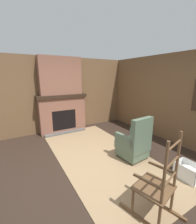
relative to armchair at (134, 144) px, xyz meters
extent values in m
plane|color=#2D2119|center=(-0.30, -0.87, -0.37)|extent=(14.00, 14.00, 0.00)
cube|color=brown|center=(-2.82, -0.87, 0.89)|extent=(0.06, 5.58, 2.53)
cube|color=brown|center=(-0.30, 1.65, 0.89)|extent=(5.58, 0.06, 2.53)
cube|color=brown|center=(-2.60, -0.87, 0.22)|extent=(0.37, 1.54, 1.19)
cube|color=black|center=(-2.46, -0.87, 0.08)|extent=(0.08, 0.80, 0.67)
cube|color=#565451|center=(-2.34, -0.87, -0.34)|extent=(0.16, 1.38, 0.06)
cube|color=black|center=(-2.60, -0.87, 0.87)|extent=(0.47, 1.64, 0.11)
cube|color=brown|center=(-2.60, -0.87, 1.53)|extent=(0.32, 1.35, 1.20)
cube|color=#997A56|center=(-0.52, -0.60, -0.37)|extent=(3.98, 1.94, 0.01)
cube|color=#516651|center=(-0.05, 0.00, -0.19)|extent=(0.62, 0.61, 0.24)
cube|color=#516651|center=(-0.05, 0.00, -0.04)|extent=(0.66, 0.64, 0.18)
cube|color=#516651|center=(0.19, 0.02, 0.35)|extent=(0.17, 0.60, 0.62)
cube|color=#516651|center=(-0.05, -0.26, 0.15)|extent=(0.55, 0.14, 0.20)
cube|color=#516651|center=(-0.09, 0.24, 0.15)|extent=(0.55, 0.14, 0.20)
cylinder|color=#332319|center=(-0.27, -0.26, -0.34)|extent=(0.05, 0.05, 0.06)
cylinder|color=#332319|center=(-0.31, 0.21, -0.34)|extent=(0.05, 0.05, 0.06)
cylinder|color=#332319|center=(0.21, -0.22, -0.34)|extent=(0.05, 0.05, 0.06)
cylinder|color=#332319|center=(0.17, 0.25, -0.34)|extent=(0.05, 0.05, 0.06)
cube|color=brown|center=(1.27, -1.00, -0.35)|extent=(0.79, 0.24, 0.04)
cube|color=brown|center=(1.17, -0.60, -0.35)|extent=(0.79, 0.24, 0.04)
cylinder|color=brown|center=(1.09, -1.05, -0.14)|extent=(0.04, 0.04, 0.38)
cylinder|color=brown|center=(0.99, -0.65, -0.14)|extent=(0.04, 0.04, 0.38)
cylinder|color=brown|center=(1.45, -0.96, -0.14)|extent=(0.04, 0.04, 0.38)
cylinder|color=brown|center=(1.35, -0.56, -0.14)|extent=(0.04, 0.04, 0.38)
cube|color=brown|center=(1.22, -0.80, 0.06)|extent=(0.54, 0.58, 0.02)
cylinder|color=brown|center=(1.45, -0.96, 0.45)|extent=(0.04, 0.04, 0.82)
cylinder|color=brown|center=(1.35, -0.56, 0.45)|extent=(0.04, 0.04, 0.82)
cylinder|color=brown|center=(1.40, -0.76, 0.29)|extent=(0.12, 0.39, 0.03)
cylinder|color=brown|center=(1.40, -0.76, 0.52)|extent=(0.12, 0.39, 0.03)
cylinder|color=brown|center=(1.40, -0.76, 0.75)|extent=(0.12, 0.39, 0.03)
cube|color=brown|center=(1.27, -1.00, 0.27)|extent=(0.39, 0.14, 0.02)
cube|color=brown|center=(1.17, -0.60, 0.27)|extent=(0.39, 0.14, 0.02)
cylinder|color=brown|center=(-1.14, 1.23, -0.31)|extent=(0.15, 0.37, 0.12)
cylinder|color=brown|center=(-1.01, 1.25, -0.31)|extent=(0.15, 0.37, 0.12)
cylinder|color=brown|center=(-0.89, 1.26, -0.31)|extent=(0.15, 0.37, 0.12)
cylinder|color=brown|center=(-1.14, 1.23, -0.21)|extent=(0.15, 0.37, 0.12)
cylinder|color=brown|center=(-1.01, 1.25, -0.21)|extent=(0.15, 0.37, 0.12)
cylinder|color=brown|center=(-0.89, 1.26, -0.21)|extent=(0.15, 0.37, 0.12)
cube|color=white|center=(1.06, 0.38, -0.37)|extent=(0.42, 0.33, 0.01)
cube|color=white|center=(0.85, 0.37, -0.22)|extent=(0.02, 0.32, 0.31)
cube|color=white|center=(1.05, 0.53, -0.22)|extent=(0.42, 0.02, 0.31)
cube|color=white|center=(1.06, 0.22, -0.22)|extent=(0.42, 0.02, 0.31)
ellipsoid|color=white|center=(1.06, 0.38, -0.20)|extent=(0.34, 0.26, 0.19)
ellipsoid|color=#47708E|center=(-2.64, -1.42, 0.98)|extent=(0.10, 0.10, 0.11)
cylinder|color=white|center=(-2.64, -1.42, 1.14)|extent=(0.05, 0.05, 0.20)
cube|color=black|center=(-2.64, -0.76, 0.99)|extent=(0.14, 0.26, 0.12)
cube|color=silver|center=(-2.57, -0.76, 0.99)|extent=(0.01, 0.04, 0.02)
camera|label=1|loc=(2.33, -2.33, 1.53)|focal=24.00mm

